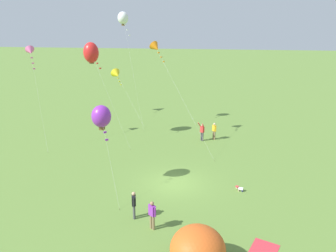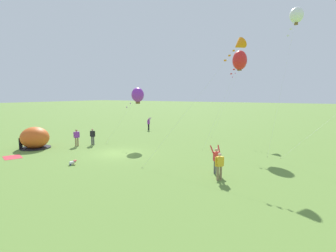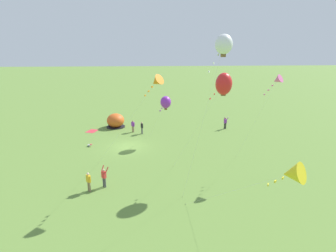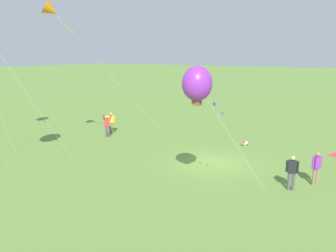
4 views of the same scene
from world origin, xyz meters
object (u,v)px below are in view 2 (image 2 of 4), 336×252
toddler_crawling (73,162)px  person_near_tent (77,137)px  kite_orange (239,45)px  kite_white (297,15)px  kite_pink (241,65)px  kite_red (240,60)px  person_far_back (93,136)px  person_flying_kite (216,159)px  person_arms_raised (149,123)px  person_watching_sky (219,165)px  kite_purple (138,95)px  popup_tent (35,138)px

toddler_crawling → person_near_tent: bearing=137.4°
person_near_tent → kite_orange: kite_orange is taller
kite_white → kite_pink: bearing=132.3°
person_near_tent → kite_pink: kite_pink is taller
kite_red → kite_white: kite_white is taller
kite_red → kite_white: (5.08, -1.63, 3.19)m
kite_white → person_near_tent: bearing=-159.2°
toddler_crawling → person_far_back: 7.79m
person_flying_kite → person_arms_raised: bearing=136.5°
person_watching_sky → kite_red: size_ratio=0.18×
person_near_tent → kite_purple: bearing=44.8°
person_arms_raised → kite_white: 23.24m
kite_orange → kite_purple: 11.69m
popup_tent → kite_red: (16.57, 11.61, 7.62)m
person_watching_sky → kite_purple: (-11.64, 7.21, 4.22)m
person_near_tent → kite_red: bearing=32.5°
popup_tent → kite_red: size_ratio=0.29×
kite_red → person_far_back: bearing=-149.9°
person_watching_sky → kite_pink: (-3.49, 16.99, 7.78)m
toddler_crawling → person_far_back: person_far_back is taller
popup_tent → kite_purple: kite_purple is taller
person_watching_sky → kite_orange: 9.95m
toddler_crawling → kite_pink: bearing=69.5°
person_near_tent → kite_purple: 7.56m
person_near_tent → kite_red: size_ratio=0.18×
kite_pink → kite_orange: bearing=-76.1°
person_flying_kite → kite_orange: bearing=90.8°
person_watching_sky → kite_pink: kite_pink is taller
toddler_crawling → person_near_tent: (-5.42, 4.98, 0.79)m
person_watching_sky → kite_white: bearing=74.0°
kite_pink → kite_purple: bearing=-129.8°
popup_tent → person_far_back: bearing=48.6°
person_near_tent → kite_pink: (12.59, 14.21, 7.78)m
person_watching_sky → toddler_crawling: bearing=-168.4°
popup_tent → kite_white: 26.18m
person_arms_raised → kite_pink: size_ratio=0.20×
person_flying_kite → kite_orange: 9.27m
toddler_crawling → person_far_back: bearing=125.8°
toddler_crawling → person_near_tent: person_near_tent is taller
kite_purple → kite_orange: bearing=-7.5°
kite_orange → kite_purple: size_ratio=1.62×
popup_tent → person_near_tent: bearing=45.8°
toddler_crawling → kite_red: kite_red is taller
toddler_crawling → kite_white: size_ratio=0.04×
person_near_tent → kite_orange: 17.63m
popup_tent → person_far_back: (3.59, 4.07, -0.03)m
kite_purple → person_watching_sky: bearing=-31.8°
person_near_tent → kite_red: 18.14m
person_watching_sky → popup_tent: bearing=180.0°
person_flying_kite → kite_purple: size_ratio=0.32×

